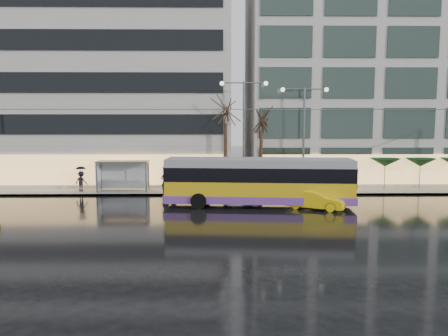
{
  "coord_description": "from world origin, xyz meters",
  "views": [
    {
      "loc": [
        -0.19,
        -25.43,
        6.2
      ],
      "look_at": [
        0.28,
        5.0,
        2.69
      ],
      "focal_mm": 35.0,
      "sensor_mm": 36.0,
      "label": 1
    }
  ],
  "objects": [
    {
      "name": "ground",
      "position": [
        0.0,
        0.0,
        0.0
      ],
      "size": [
        140.0,
        140.0,
        0.0
      ],
      "primitive_type": "plane",
      "color": "black",
      "rests_on": "ground"
    },
    {
      "name": "sidewalk",
      "position": [
        2.0,
        14.0,
        0.07
      ],
      "size": [
        80.0,
        10.0,
        0.15
      ],
      "primitive_type": "cube",
      "color": "gray",
      "rests_on": "ground"
    },
    {
      "name": "kerb",
      "position": [
        2.0,
        9.05,
        0.07
      ],
      "size": [
        80.0,
        0.1,
        0.15
      ],
      "primitive_type": "cube",
      "color": "slate",
      "rests_on": "ground"
    },
    {
      "name": "building_left",
      "position": [
        -16.0,
        19.0,
        11.15
      ],
      "size": [
        34.0,
        14.0,
        22.0
      ],
      "primitive_type": "cube",
      "color": "#B4B2AC",
      "rests_on": "sidewalk"
    },
    {
      "name": "building_right",
      "position": [
        19.0,
        19.0,
        12.65
      ],
      "size": [
        32.0,
        14.0,
        25.0
      ],
      "primitive_type": "cube",
      "color": "#B4B2AC",
      "rests_on": "sidewalk"
    },
    {
      "name": "trolleybus",
      "position": [
        2.72,
        4.92,
        1.64
      ],
      "size": [
        13.26,
        5.57,
        6.07
      ],
      "color": "gold",
      "rests_on": "ground"
    },
    {
      "name": "catenary",
      "position": [
        1.0,
        7.94,
        4.25
      ],
      "size": [
        42.24,
        5.12,
        7.0
      ],
      "color": "#595B60",
      "rests_on": "ground"
    },
    {
      "name": "bus_shelter",
      "position": [
        -8.38,
        10.69,
        1.96
      ],
      "size": [
        4.2,
        1.6,
        2.51
      ],
      "color": "#595B60",
      "rests_on": "sidewalk"
    },
    {
      "name": "street_lamp_near",
      "position": [
        2.0,
        10.8,
        5.99
      ],
      "size": [
        3.96,
        0.36,
        9.03
      ],
      "color": "#595B60",
      "rests_on": "sidewalk"
    },
    {
      "name": "street_lamp_far",
      "position": [
        7.0,
        10.8,
        5.71
      ],
      "size": [
        3.96,
        0.36,
        8.53
      ],
      "color": "#595B60",
      "rests_on": "sidewalk"
    },
    {
      "name": "tree_a",
      "position": [
        0.5,
        11.0,
        7.09
      ],
      "size": [
        3.2,
        3.2,
        8.4
      ],
      "color": "black",
      "rests_on": "sidewalk"
    },
    {
      "name": "tree_b",
      "position": [
        3.5,
        11.2,
        6.4
      ],
      "size": [
        3.2,
        3.2,
        7.7
      ],
      "color": "black",
      "rests_on": "sidewalk"
    },
    {
      "name": "parasol_a",
      "position": [
        14.0,
        11.0,
        2.45
      ],
      "size": [
        2.5,
        2.5,
        2.65
      ],
      "color": "#595B60",
      "rests_on": "sidewalk"
    },
    {
      "name": "parasol_b",
      "position": [
        17.0,
        11.0,
        2.45
      ],
      "size": [
        2.5,
        2.5,
        2.65
      ],
      "color": "#595B60",
      "rests_on": "sidewalk"
    },
    {
      "name": "taxi_b",
      "position": [
        6.45,
        3.68,
        0.66
      ],
      "size": [
        4.2,
        2.9,
        1.31
      ],
      "primitive_type": "imported",
      "rotation": [
        0.0,
        0.0,
        1.15
      ],
      "color": "yellow",
      "rests_on": "ground"
    },
    {
      "name": "pedestrian_a",
      "position": [
        -4.4,
        9.4,
        1.57
      ],
      "size": [
        1.07,
        1.09,
        2.19
      ],
      "color": "black",
      "rests_on": "sidewalk"
    },
    {
      "name": "pedestrian_b",
      "position": [
        -3.95,
        11.02,
        0.9
      ],
      "size": [
        0.75,
        0.6,
        1.49
      ],
      "color": "black",
      "rests_on": "sidewalk"
    },
    {
      "name": "pedestrian_c",
      "position": [
        -11.44,
        10.37,
        1.26
      ],
      "size": [
        1.21,
        1.0,
        2.11
      ],
      "color": "black",
      "rests_on": "sidewalk"
    }
  ]
}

